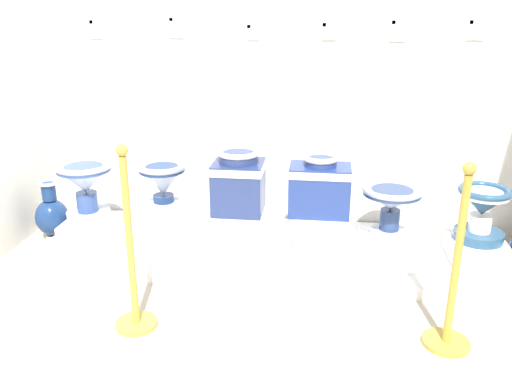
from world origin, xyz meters
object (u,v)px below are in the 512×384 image
decorative_vase_spare (52,215)px  stanchion_post_near_left (132,270)px  info_placard_second (176,26)px  plinth_block_central_ornate (318,230)px  antique_toilet_rightmost (482,208)px  info_placard_fifth (399,29)px  plinth_block_broad_patterned (239,229)px  info_placard_third (253,31)px  info_placard_fourth (329,30)px  plinth_block_tall_cobalt (90,227)px  antique_toilet_leftmost (391,201)px  plinth_block_rightmost (476,249)px  antique_toilet_tall_cobalt (85,183)px  stanchion_post_near_right (453,292)px  plinth_block_pale_glazed (165,224)px  antique_toilet_central_ornate (320,185)px  antique_toilet_pale_glazed (162,180)px  plinth_block_leftmost (388,240)px  info_placard_sixth (476,29)px  info_placard_first (96,28)px  antique_toilet_broad_patterned (239,180)px

decorative_vase_spare → stanchion_post_near_left: 1.46m
info_placard_second → decorative_vase_spare: 1.66m
plinth_block_central_ornate → stanchion_post_near_left: size_ratio=0.39×
antique_toilet_rightmost → info_placard_fifth: (-0.54, 0.55, 1.06)m
plinth_block_broad_patterned → info_placard_third: bearing=87.8°
info_placard_fourth → stanchion_post_near_left: size_ratio=0.12×
plinth_block_tall_cobalt → plinth_block_broad_patterned: plinth_block_broad_patterned is taller
antique_toilet_leftmost → plinth_block_rightmost: size_ratio=1.16×
antique_toilet_tall_cobalt → info_placard_fourth: (1.65, 0.51, 1.01)m
antique_toilet_rightmost → stanchion_post_near_right: stanchion_post_near_right is taller
info_placard_third → plinth_block_tall_cobalt: bearing=-155.7°
plinth_block_pale_glazed → antique_toilet_central_ornate: antique_toilet_central_ornate is taller
antique_toilet_pale_glazed → stanchion_post_near_left: size_ratio=0.32×
plinth_block_tall_cobalt → plinth_block_leftmost: size_ratio=1.03×
plinth_block_pale_glazed → antique_toilet_central_ornate: bearing=1.6°
info_placard_third → plinth_block_leftmost: bearing=-22.4°
info_placard_sixth → decorative_vase_spare: info_placard_sixth is taller
plinth_block_rightmost → info_placard_second: info_placard_second is taller
plinth_block_pale_glazed → info_placard_first: 1.52m
antique_toilet_pale_glazed → plinth_block_rightmost: 2.13m
plinth_block_central_ornate → stanchion_post_near_right: size_ratio=0.41×
plinth_block_tall_cobalt → antique_toilet_rightmost: antique_toilet_rightmost is taller
plinth_block_pale_glazed → info_placard_first: (-0.60, 0.52, 1.29)m
antique_toilet_tall_cobalt → stanchion_post_near_left: stanchion_post_near_left is taller
antique_toilet_tall_cobalt → stanchion_post_near_left: bearing=-54.8°
antique_toilet_pale_glazed → plinth_block_rightmost: antique_toilet_pale_glazed is taller
info_placard_sixth → stanchion_post_near_right: 1.89m
plinth_block_rightmost → decorative_vase_spare: bearing=177.3°
plinth_block_central_ornate → info_placard_first: info_placard_first is taller
antique_toilet_tall_cobalt → antique_toilet_pale_glazed: bearing=-1.8°
info_placard_second → stanchion_post_near_right: size_ratio=0.16×
antique_toilet_leftmost → info_placard_sixth: bearing=38.8°
plinth_block_central_ornate → decorative_vase_spare: (-1.97, 0.08, -0.02)m
antique_toilet_tall_cobalt → antique_toilet_leftmost: 2.12m
info_placard_third → info_placard_fourth: (0.53, 0.00, 0.01)m
stanchion_post_near_left → antique_toilet_tall_cobalt: bearing=125.2°
plinth_block_rightmost → info_placard_second: 2.56m
plinth_block_pale_glazed → info_placard_fourth: bearing=25.8°
antique_toilet_rightmost → decorative_vase_spare: bearing=177.3°
plinth_block_pale_glazed → plinth_block_rightmost: (2.10, -0.03, -0.06)m
antique_toilet_tall_cobalt → antique_toilet_rightmost: 2.66m
antique_toilet_broad_patterned → antique_toilet_rightmost: (1.56, 0.01, -0.13)m
antique_toilet_leftmost → stanchion_post_near_right: 1.04m
plinth_block_pale_glazed → plinth_block_central_ornate: plinth_block_pale_glazed is taller
antique_toilet_pale_glazed → info_placard_fourth: 1.54m
info_placard_sixth → info_placard_fourth: bearing=-180.0°
plinth_block_pale_glazed → antique_toilet_rightmost: (2.10, -0.03, 0.23)m
info_placard_first → info_placard_second: size_ratio=0.91×
plinth_block_leftmost → info_placard_sixth: (0.51, 0.41, 1.39)m
info_placard_sixth → stanchion_post_near_right: info_placard_sixth is taller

